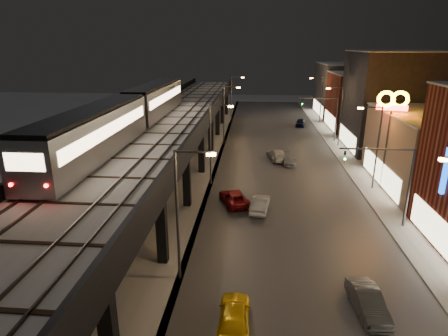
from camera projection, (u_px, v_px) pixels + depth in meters
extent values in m
cube|color=#46474D|center=(282.00, 174.00, 45.29)|extent=(17.00, 120.00, 0.06)
cube|color=#9FA1A8|center=(366.00, 176.00, 44.50)|extent=(4.00, 120.00, 0.14)
cube|color=#9FA1A8|center=(172.00, 171.00, 46.34)|extent=(11.00, 120.00, 0.06)
cube|color=black|center=(164.00, 131.00, 41.69)|extent=(9.00, 100.00, 1.00)
cube|color=black|center=(109.00, 332.00, 16.85)|extent=(0.70, 0.70, 5.30)
cube|color=black|center=(21.00, 281.00, 16.35)|extent=(8.00, 0.60, 0.50)
cube|color=black|center=(61.00, 225.00, 26.89)|extent=(0.70, 0.70, 5.30)
cube|color=black|center=(162.00, 229.00, 26.31)|extent=(0.70, 0.70, 5.30)
cube|color=black|center=(107.00, 194.00, 25.81)|extent=(8.00, 0.60, 0.50)
cube|color=black|center=(112.00, 178.00, 36.35)|extent=(0.70, 0.70, 5.30)
cube|color=black|center=(187.00, 180.00, 35.77)|extent=(0.70, 0.70, 5.30)
cube|color=black|center=(147.00, 154.00, 35.27)|extent=(8.00, 0.60, 0.50)
cube|color=black|center=(141.00, 150.00, 45.81)|extent=(0.70, 0.70, 5.30)
cube|color=black|center=(201.00, 152.00, 45.23)|extent=(0.70, 0.70, 5.30)
cube|color=black|center=(170.00, 131.00, 44.73)|extent=(8.00, 0.60, 0.50)
cube|color=black|center=(161.00, 132.00, 55.27)|extent=(0.70, 0.70, 5.30)
cube|color=black|center=(211.00, 133.00, 54.69)|extent=(0.70, 0.70, 5.30)
cube|color=black|center=(185.00, 116.00, 54.19)|extent=(8.00, 0.60, 0.50)
cube|color=black|center=(175.00, 119.00, 64.73)|extent=(0.70, 0.70, 5.30)
cube|color=black|center=(218.00, 120.00, 64.15)|extent=(0.70, 0.70, 5.30)
cube|color=black|center=(196.00, 105.00, 63.65)|extent=(8.00, 0.60, 0.50)
cube|color=black|center=(185.00, 110.00, 74.19)|extent=(0.70, 0.70, 5.30)
cube|color=black|center=(223.00, 110.00, 73.61)|extent=(0.70, 0.70, 5.30)
cube|color=black|center=(204.00, 97.00, 73.11)|extent=(8.00, 0.60, 0.50)
cube|color=black|center=(193.00, 102.00, 83.65)|extent=(0.70, 0.70, 5.30)
cube|color=black|center=(226.00, 103.00, 83.07)|extent=(0.70, 0.70, 5.30)
cube|color=black|center=(210.00, 91.00, 82.57)|extent=(8.00, 0.60, 0.50)
cube|color=#B2B7C1|center=(164.00, 126.00, 41.51)|extent=(8.40, 100.00, 0.16)
cube|color=#332D28|center=(135.00, 124.00, 41.71)|extent=(0.08, 98.00, 0.16)
cube|color=#332D28|center=(148.00, 124.00, 41.60)|extent=(0.08, 98.00, 0.16)
cube|color=#332D28|center=(175.00, 125.00, 41.36)|extent=(0.08, 98.00, 0.16)
cube|color=#332D28|center=(188.00, 125.00, 41.25)|extent=(0.08, 98.00, 0.16)
cube|color=black|center=(120.00, 163.00, 28.23)|extent=(7.80, 0.24, 0.06)
cube|color=black|center=(168.00, 121.00, 43.37)|extent=(7.80, 0.24, 0.06)
cube|color=black|center=(191.00, 101.00, 58.50)|extent=(7.80, 0.24, 0.06)
cube|color=black|center=(204.00, 90.00, 73.64)|extent=(7.80, 0.24, 0.06)
cube|color=black|center=(203.00, 122.00, 41.02)|extent=(0.30, 100.00, 1.10)
cube|color=black|center=(125.00, 121.00, 41.70)|extent=(0.30, 100.00, 1.10)
cube|color=beige|center=(439.00, 233.00, 27.91)|extent=(0.10, 9.60, 2.40)
cube|color=gray|center=(441.00, 153.00, 39.92)|extent=(12.00, 15.00, 8.00)
cube|color=beige|center=(380.00, 172.00, 41.15)|extent=(0.10, 12.00, 2.40)
cube|color=#B2B7C1|center=(448.00, 115.00, 38.64)|extent=(12.20, 15.20, 0.16)
cube|color=black|center=(393.00, 102.00, 54.12)|extent=(12.00, 13.00, 14.00)
cube|color=beige|center=(347.00, 138.00, 56.29)|extent=(0.10, 10.40, 2.40)
cube|color=#B2B7C1|center=(400.00, 51.00, 51.89)|extent=(12.20, 13.20, 0.16)
cube|color=brown|center=(365.00, 102.00, 67.99)|extent=(12.00, 12.00, 10.00)
cube|color=beige|center=(329.00, 120.00, 69.53)|extent=(0.10, 9.60, 2.40)
cube|color=#B2B7C1|center=(368.00, 73.00, 66.39)|extent=(12.20, 12.20, 0.16)
cube|color=#404044|center=(347.00, 90.00, 81.08)|extent=(12.00, 16.00, 11.00)
cube|color=beige|center=(318.00, 108.00, 82.77)|extent=(0.10, 12.80, 2.40)
cube|color=#B2B7C1|center=(350.00, 64.00, 79.32)|extent=(12.20, 16.20, 0.16)
cylinder|color=#38383A|center=(177.00, 218.00, 23.71)|extent=(0.18, 0.18, 9.00)
cube|color=#38383A|center=(193.00, 152.00, 22.24)|extent=(2.20, 0.12, 0.12)
cube|color=#E9924A|center=(211.00, 154.00, 22.20)|extent=(0.55, 0.28, 0.18)
cube|color=#E9924A|center=(444.00, 160.00, 21.16)|extent=(0.55, 0.28, 0.18)
cylinder|color=#38383A|center=(210.00, 146.00, 40.74)|extent=(0.18, 0.18, 9.00)
cube|color=#38383A|center=(220.00, 105.00, 39.27)|extent=(2.20, 0.12, 0.12)
cube|color=#E9924A|center=(231.00, 107.00, 39.22)|extent=(0.55, 0.28, 0.18)
cylinder|color=#38383A|center=(377.00, 149.00, 39.37)|extent=(0.18, 0.18, 9.00)
cube|color=#38383A|center=(372.00, 107.00, 38.07)|extent=(2.20, 0.12, 0.12)
cube|color=#E9924A|center=(361.00, 108.00, 38.19)|extent=(0.55, 0.28, 0.18)
cylinder|color=#38383A|center=(224.00, 116.00, 57.77)|extent=(0.18, 0.18, 9.00)
cube|color=#38383A|center=(231.00, 87.00, 56.30)|extent=(2.20, 0.12, 0.12)
cube|color=#E9924A|center=(238.00, 88.00, 56.25)|extent=(0.55, 0.28, 0.18)
cylinder|color=#38383A|center=(341.00, 117.00, 56.39)|extent=(0.18, 0.18, 9.00)
cube|color=#38383A|center=(336.00, 88.00, 55.09)|extent=(2.20, 0.12, 0.12)
cube|color=#E9924A|center=(328.00, 88.00, 55.22)|extent=(0.55, 0.28, 0.18)
cylinder|color=#38383A|center=(231.00, 99.00, 74.80)|extent=(0.18, 0.18, 9.00)
cube|color=#38383A|center=(237.00, 77.00, 73.33)|extent=(2.20, 0.12, 0.12)
cube|color=#E9924A|center=(243.00, 78.00, 73.28)|extent=(0.55, 0.28, 0.18)
cylinder|color=#38383A|center=(321.00, 100.00, 73.42)|extent=(0.18, 0.18, 9.00)
cube|color=#38383A|center=(317.00, 77.00, 72.12)|extent=(2.20, 0.12, 0.12)
cube|color=#E9924A|center=(311.00, 78.00, 72.25)|extent=(0.55, 0.28, 0.18)
cylinder|color=#38383A|center=(409.00, 189.00, 31.17)|extent=(0.20, 0.20, 7.00)
cube|color=#38383A|center=(377.00, 149.00, 30.33)|extent=(6.00, 0.12, 0.12)
imported|color=black|center=(345.00, 154.00, 30.68)|extent=(0.20, 0.16, 1.00)
sphere|color=#0CFF26|center=(345.00, 158.00, 30.62)|extent=(0.18, 0.18, 0.18)
cylinder|color=#38383A|center=(336.00, 120.00, 59.55)|extent=(0.20, 0.20, 7.00)
cube|color=#38383A|center=(319.00, 98.00, 58.71)|extent=(6.00, 0.12, 0.12)
imported|color=black|center=(302.00, 101.00, 59.06)|extent=(0.20, 0.16, 1.00)
sphere|color=#0CFF26|center=(302.00, 103.00, 59.00)|extent=(0.18, 0.18, 0.18)
cube|color=gray|center=(94.00, 134.00, 29.23)|extent=(3.01, 18.18, 3.43)
cube|color=black|center=(91.00, 110.00, 28.65)|extent=(2.70, 17.66, 0.26)
cube|color=beige|center=(74.00, 128.00, 29.20)|extent=(0.05, 16.62, 0.93)
cube|color=beige|center=(112.00, 128.00, 28.96)|extent=(0.05, 16.62, 0.93)
cube|color=gray|center=(156.00, 100.00, 47.33)|extent=(3.01, 18.18, 3.43)
cube|color=black|center=(155.00, 85.00, 46.74)|extent=(2.70, 17.66, 0.26)
cube|color=beige|center=(144.00, 96.00, 47.30)|extent=(0.05, 16.62, 0.93)
cube|color=beige|center=(167.00, 96.00, 47.06)|extent=(0.05, 16.62, 0.93)
cube|color=beige|center=(24.00, 162.00, 20.46)|extent=(2.29, 0.05, 1.04)
sphere|color=#FF0C0C|center=(10.00, 185.00, 20.94)|extent=(0.21, 0.21, 0.21)
sphere|color=#FF0C0C|center=(46.00, 186.00, 20.78)|extent=(0.21, 0.21, 0.21)
imported|color=#E7B60E|center=(234.00, 317.00, 20.56)|extent=(1.76, 4.35, 1.48)
imported|color=#A2A6AD|center=(260.00, 204.00, 35.10)|extent=(2.05, 4.41, 1.40)
imported|color=maroon|center=(234.00, 198.00, 36.61)|extent=(3.60, 5.12, 1.30)
imported|color=silver|center=(277.00, 155.00, 50.63)|extent=(2.96, 5.25, 1.44)
imported|color=#3D4045|center=(367.00, 303.00, 21.77)|extent=(1.80, 4.30, 1.38)
imported|color=#959BAC|center=(287.00, 159.00, 49.14)|extent=(2.45, 4.50, 1.24)
imported|color=black|center=(300.00, 123.00, 71.54)|extent=(2.38, 4.31, 1.39)
cylinder|color=#38383A|center=(386.00, 151.00, 39.63)|extent=(0.24, 0.24, 8.52)
cube|color=#FF0C0C|center=(392.00, 108.00, 38.19)|extent=(2.98, 0.25, 0.53)
torus|color=#FFA700|center=(386.00, 99.00, 37.98)|extent=(1.75, 0.83, 1.72)
torus|color=#FFA700|center=(400.00, 99.00, 37.87)|extent=(1.75, 0.83, 1.72)
cylinder|color=#38383A|center=(445.00, 220.00, 28.15)|extent=(0.28, 0.28, 4.84)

